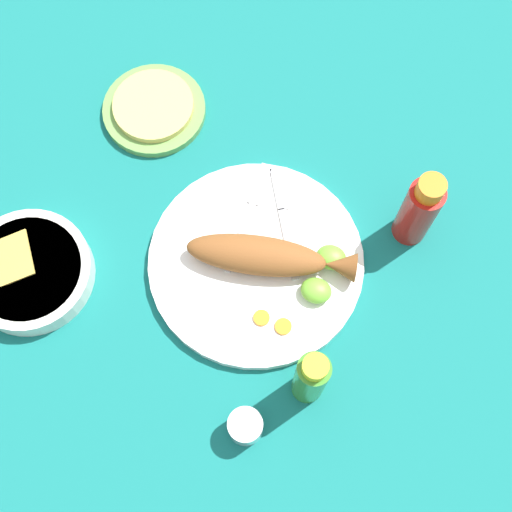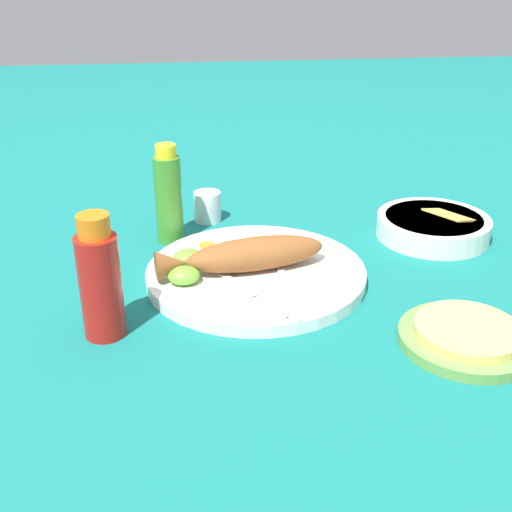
{
  "view_description": "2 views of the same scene",
  "coord_description": "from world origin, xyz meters",
  "px_view_note": "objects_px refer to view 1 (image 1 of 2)",
  "views": [
    {
      "loc": [
        -0.1,
        0.33,
        1.01
      ],
      "look_at": [
        0.0,
        0.0,
        0.04
      ],
      "focal_mm": 50.0,
      "sensor_mm": 36.0,
      "label": 1
    },
    {
      "loc": [
        -0.1,
        -0.83,
        0.44
      ],
      "look_at": [
        0.0,
        0.0,
        0.04
      ],
      "focal_mm": 45.0,
      "sensor_mm": 36.0,
      "label": 2
    }
  ],
  "objects_px": {
    "fork_far": "(282,214)",
    "hot_sauce_bottle_green": "(311,378)",
    "salt_cup": "(245,427)",
    "hot_sauce_bottle_red": "(419,210)",
    "main_plate": "(256,263)",
    "fork_near": "(251,209)",
    "fried_fish": "(266,256)",
    "tortilla_plate": "(154,110)",
    "guacamole_bowl": "(29,271)"
  },
  "relations": [
    {
      "from": "hot_sauce_bottle_red",
      "to": "tortilla_plate",
      "type": "bearing_deg",
      "value": -10.06
    },
    {
      "from": "fried_fish",
      "to": "salt_cup",
      "type": "relative_size",
      "value": 4.75
    },
    {
      "from": "main_plate",
      "to": "fork_far",
      "type": "relative_size",
      "value": 1.88
    },
    {
      "from": "main_plate",
      "to": "hot_sauce_bottle_green",
      "type": "height_order",
      "value": "hot_sauce_bottle_green"
    },
    {
      "from": "main_plate",
      "to": "fork_far",
      "type": "distance_m",
      "value": 0.08
    },
    {
      "from": "hot_sauce_bottle_green",
      "to": "guacamole_bowl",
      "type": "bearing_deg",
      "value": -5.05
    },
    {
      "from": "fork_near",
      "to": "guacamole_bowl",
      "type": "xyz_separation_m",
      "value": [
        0.28,
        0.19,
        0.0
      ]
    },
    {
      "from": "hot_sauce_bottle_green",
      "to": "tortilla_plate",
      "type": "height_order",
      "value": "hot_sauce_bottle_green"
    },
    {
      "from": "tortilla_plate",
      "to": "hot_sauce_bottle_red",
      "type": "bearing_deg",
      "value": 169.94
    },
    {
      "from": "hot_sauce_bottle_green",
      "to": "fried_fish",
      "type": "bearing_deg",
      "value": -55.41
    },
    {
      "from": "main_plate",
      "to": "hot_sauce_bottle_red",
      "type": "bearing_deg",
      "value": -149.16
    },
    {
      "from": "fork_far",
      "to": "guacamole_bowl",
      "type": "relative_size",
      "value": 0.91
    },
    {
      "from": "fried_fish",
      "to": "main_plate",
      "type": "bearing_deg",
      "value": 0.0
    },
    {
      "from": "fork_near",
      "to": "tortilla_plate",
      "type": "height_order",
      "value": "fork_near"
    },
    {
      "from": "fork_far",
      "to": "guacamole_bowl",
      "type": "height_order",
      "value": "guacamole_bowl"
    },
    {
      "from": "guacamole_bowl",
      "to": "tortilla_plate",
      "type": "height_order",
      "value": "guacamole_bowl"
    },
    {
      "from": "fork_far",
      "to": "hot_sauce_bottle_green",
      "type": "bearing_deg",
      "value": 177.19
    },
    {
      "from": "fork_far",
      "to": "salt_cup",
      "type": "relative_size",
      "value": 3.21
    },
    {
      "from": "fork_far",
      "to": "tortilla_plate",
      "type": "relative_size",
      "value": 1.03
    },
    {
      "from": "fried_fish",
      "to": "hot_sauce_bottle_red",
      "type": "height_order",
      "value": "hot_sauce_bottle_red"
    },
    {
      "from": "fork_near",
      "to": "salt_cup",
      "type": "distance_m",
      "value": 0.32
    },
    {
      "from": "salt_cup",
      "to": "guacamole_bowl",
      "type": "bearing_deg",
      "value": -17.67
    },
    {
      "from": "fried_fish",
      "to": "fork_far",
      "type": "relative_size",
      "value": 1.48
    },
    {
      "from": "fork_near",
      "to": "fork_far",
      "type": "height_order",
      "value": "same"
    },
    {
      "from": "main_plate",
      "to": "fried_fish",
      "type": "xyz_separation_m",
      "value": [
        -0.02,
        -0.0,
        0.03
      ]
    },
    {
      "from": "main_plate",
      "to": "guacamole_bowl",
      "type": "xyz_separation_m",
      "value": [
        0.31,
        0.12,
        0.01
      ]
    },
    {
      "from": "fried_fish",
      "to": "salt_cup",
      "type": "bearing_deg",
      "value": 90.76
    },
    {
      "from": "fried_fish",
      "to": "hot_sauce_bottle_green",
      "type": "height_order",
      "value": "hot_sauce_bottle_green"
    },
    {
      "from": "main_plate",
      "to": "tortilla_plate",
      "type": "xyz_separation_m",
      "value": [
        0.24,
        -0.2,
        -0.0
      ]
    },
    {
      "from": "hot_sauce_bottle_green",
      "to": "salt_cup",
      "type": "height_order",
      "value": "hot_sauce_bottle_green"
    },
    {
      "from": "hot_sauce_bottle_red",
      "to": "salt_cup",
      "type": "distance_m",
      "value": 0.39
    },
    {
      "from": "hot_sauce_bottle_green",
      "to": "tortilla_plate",
      "type": "relative_size",
      "value": 0.99
    },
    {
      "from": "fork_near",
      "to": "hot_sauce_bottle_green",
      "type": "height_order",
      "value": "hot_sauce_bottle_green"
    },
    {
      "from": "salt_cup",
      "to": "tortilla_plate",
      "type": "bearing_deg",
      "value": -56.06
    },
    {
      "from": "main_plate",
      "to": "guacamole_bowl",
      "type": "bearing_deg",
      "value": 20.36
    },
    {
      "from": "main_plate",
      "to": "fork_near",
      "type": "height_order",
      "value": "fork_near"
    },
    {
      "from": "fork_near",
      "to": "fork_far",
      "type": "distance_m",
      "value": 0.05
    },
    {
      "from": "fork_far",
      "to": "salt_cup",
      "type": "distance_m",
      "value": 0.32
    },
    {
      "from": "fork_near",
      "to": "hot_sauce_bottle_red",
      "type": "relative_size",
      "value": 1.15
    },
    {
      "from": "tortilla_plate",
      "to": "fork_near",
      "type": "bearing_deg",
      "value": 148.31
    },
    {
      "from": "main_plate",
      "to": "guacamole_bowl",
      "type": "height_order",
      "value": "guacamole_bowl"
    },
    {
      "from": "salt_cup",
      "to": "hot_sauce_bottle_red",
      "type": "bearing_deg",
      "value": -112.48
    },
    {
      "from": "fork_near",
      "to": "tortilla_plate",
      "type": "bearing_deg",
      "value": 59.96
    },
    {
      "from": "fork_near",
      "to": "tortilla_plate",
      "type": "relative_size",
      "value": 1.12
    },
    {
      "from": "hot_sauce_bottle_green",
      "to": "salt_cup",
      "type": "bearing_deg",
      "value": 50.62
    },
    {
      "from": "main_plate",
      "to": "fork_near",
      "type": "xyz_separation_m",
      "value": [
        0.03,
        -0.08,
        0.01
      ]
    },
    {
      "from": "hot_sauce_bottle_red",
      "to": "hot_sauce_bottle_green",
      "type": "relative_size",
      "value": 0.99
    },
    {
      "from": "fork_near",
      "to": "fork_far",
      "type": "xyz_separation_m",
      "value": [
        -0.05,
        -0.01,
        0.0
      ]
    },
    {
      "from": "fork_far",
      "to": "hot_sauce_bottle_green",
      "type": "relative_size",
      "value": 1.04
    },
    {
      "from": "hot_sauce_bottle_green",
      "to": "tortilla_plate",
      "type": "xyz_separation_m",
      "value": [
        0.36,
        -0.36,
        -0.07
      ]
    }
  ]
}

